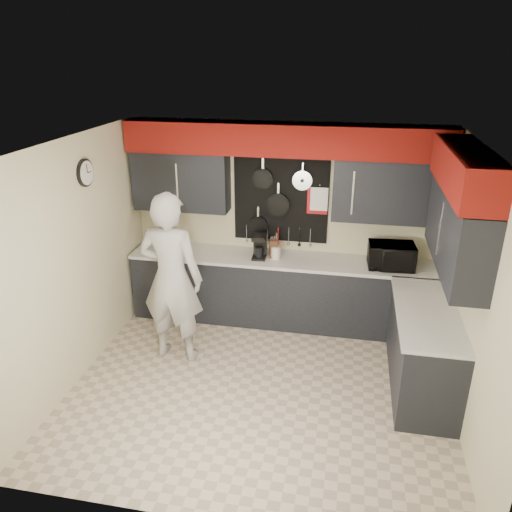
% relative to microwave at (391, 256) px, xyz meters
% --- Properties ---
extents(ground, '(4.00, 4.00, 0.00)m').
position_rel_microwave_xyz_m(ground, '(-1.36, -1.40, -1.07)').
color(ground, '#C6B19A').
rests_on(ground, ground).
extents(back_wall_assembly, '(4.00, 0.36, 2.60)m').
position_rel_microwave_xyz_m(back_wall_assembly, '(-1.36, 0.20, 0.94)').
color(back_wall_assembly, beige).
rests_on(back_wall_assembly, ground).
extents(right_wall_assembly, '(0.36, 3.50, 2.60)m').
position_rel_microwave_xyz_m(right_wall_assembly, '(0.49, -1.14, 0.87)').
color(right_wall_assembly, beige).
rests_on(right_wall_assembly, ground).
extents(left_wall_assembly, '(0.05, 3.50, 2.60)m').
position_rel_microwave_xyz_m(left_wall_assembly, '(-3.36, -1.38, 0.26)').
color(left_wall_assembly, beige).
rests_on(left_wall_assembly, ground).
extents(base_cabinets, '(3.95, 2.20, 0.92)m').
position_rel_microwave_xyz_m(base_cabinets, '(-0.87, -0.27, -0.61)').
color(base_cabinets, black).
rests_on(base_cabinets, ground).
extents(microwave, '(0.57, 0.41, 0.30)m').
position_rel_microwave_xyz_m(microwave, '(0.00, 0.00, 0.00)').
color(microwave, black).
rests_on(microwave, base_cabinets).
extents(knife_block, '(0.13, 0.13, 0.23)m').
position_rel_microwave_xyz_m(knife_block, '(-1.46, 0.05, -0.03)').
color(knife_block, '#391912').
rests_on(knife_block, base_cabinets).
extents(utensil_crock, '(0.12, 0.12, 0.15)m').
position_rel_microwave_xyz_m(utensil_crock, '(-1.42, 0.02, -0.07)').
color(utensil_crock, silver).
rests_on(utensil_crock, base_cabinets).
extents(coffee_maker, '(0.18, 0.22, 0.31)m').
position_rel_microwave_xyz_m(coffee_maker, '(-1.63, -0.00, 0.01)').
color(coffee_maker, black).
rests_on(coffee_maker, base_cabinets).
extents(person, '(0.77, 0.53, 2.02)m').
position_rel_microwave_xyz_m(person, '(-2.46, -0.99, -0.06)').
color(person, beige).
rests_on(person, ground).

